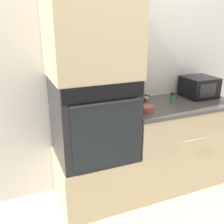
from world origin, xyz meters
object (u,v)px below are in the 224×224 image
(condiment_jar_near, at_px, (173,98))
(bowl, at_px, (145,108))
(condiment_jar_mid, at_px, (147,96))
(wall_oven, at_px, (93,117))
(knife_block, at_px, (136,93))
(condiment_jar_far, at_px, (146,101))
(microwave, at_px, (199,87))

(condiment_jar_near, bearing_deg, bowl, -164.44)
(condiment_jar_near, distance_m, condiment_jar_mid, 0.27)
(wall_oven, height_order, knife_block, wall_oven)
(wall_oven, xyz_separation_m, knife_block, (0.52, 0.20, 0.12))
(condiment_jar_far, bearing_deg, bowl, -121.55)
(microwave, xyz_separation_m, knife_block, (-0.70, 0.10, -0.02))
(wall_oven, relative_size, condiment_jar_near, 6.88)
(condiment_jar_mid, bearing_deg, condiment_jar_near, -50.03)
(condiment_jar_mid, bearing_deg, microwave, -12.14)
(wall_oven, height_order, microwave, wall_oven)
(knife_block, relative_size, condiment_jar_far, 2.94)
(wall_oven, bearing_deg, knife_block, 20.68)
(knife_block, bearing_deg, microwave, -8.45)
(wall_oven, distance_m, bowl, 0.48)
(knife_block, height_order, condiment_jar_far, knife_block)
(microwave, xyz_separation_m, condiment_jar_near, (-0.39, -0.08, -0.06))
(wall_oven, xyz_separation_m, condiment_jar_near, (0.84, 0.01, 0.08))
(knife_block, xyz_separation_m, condiment_jar_near, (0.31, -0.19, -0.03))
(knife_block, bearing_deg, condiment_jar_near, -31.11)
(condiment_jar_far, bearing_deg, knife_block, 111.72)
(condiment_jar_mid, bearing_deg, condiment_jar_far, -122.53)
(condiment_jar_near, relative_size, condiment_jar_mid, 1.57)
(knife_block, height_order, condiment_jar_near, knife_block)
(condiment_jar_mid, bearing_deg, wall_oven, -162.13)
(microwave, relative_size, condiment_jar_mid, 4.80)
(bowl, xyz_separation_m, condiment_jar_mid, (0.19, 0.31, 0.01))
(condiment_jar_near, bearing_deg, microwave, 12.23)
(microwave, bearing_deg, condiment_jar_near, -167.77)
(wall_oven, xyz_separation_m, bowl, (0.47, -0.09, 0.05))
(wall_oven, xyz_separation_m, condiment_jar_mid, (0.66, 0.21, 0.06))
(knife_block, bearing_deg, bowl, -99.96)
(wall_oven, distance_m, knife_block, 0.57)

